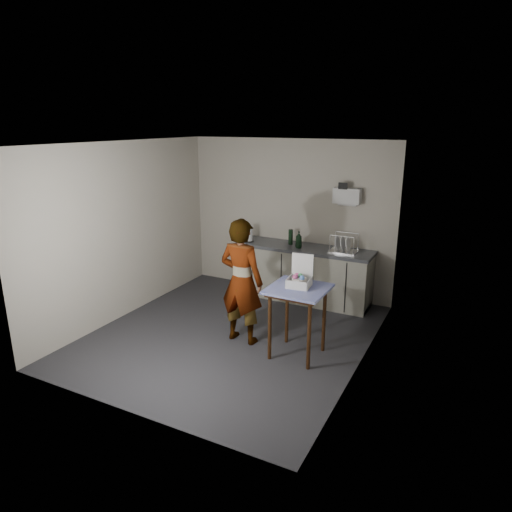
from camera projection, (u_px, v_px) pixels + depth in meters
The scene contains 15 objects.
ground at pixel (231, 335), 6.36m from camera, with size 4.00×4.00×0.00m, color #2A292F.
wall_back at pixel (289, 218), 7.69m from camera, with size 3.60×0.02×2.60m, color beige.
wall_right at pixel (365, 263), 5.21m from camera, with size 0.02×4.00×2.60m, color beige.
wall_left at pixel (125, 231), 6.77m from camera, with size 0.02×4.00×2.60m, color beige.
ceiling at pixel (228, 144), 5.62m from camera, with size 3.60×4.00×0.01m, color white.
kitchen_counter at pixel (303, 275), 7.52m from camera, with size 2.24×0.62×0.91m.
wall_shelf at pixel (347, 196), 7.07m from camera, with size 0.42×0.18×0.37m.
side_table at pixel (298, 297), 5.60m from camera, with size 0.71×0.71×0.91m.
standing_man at pixel (242, 281), 5.98m from camera, with size 0.62×0.41×1.69m, color #B2A593.
soap_bottle at pixel (299, 240), 7.27m from camera, with size 0.10×0.11×0.27m, color black.
soda_can at pixel (299, 242), 7.42m from camera, with size 0.07×0.07×0.14m, color red.
dark_bottle at pixel (291, 237), 7.49m from camera, with size 0.07×0.07×0.25m, color black.
paper_towel at pixel (249, 234), 7.66m from camera, with size 0.15×0.15×0.27m.
dish_rack at pixel (343, 248), 7.07m from camera, with size 0.41×0.31×0.29m.
bakery_box at pixel (299, 279), 5.60m from camera, with size 0.30×0.31×0.38m.
Camera 1 is at (2.94, -5.00, 2.86)m, focal length 32.00 mm.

